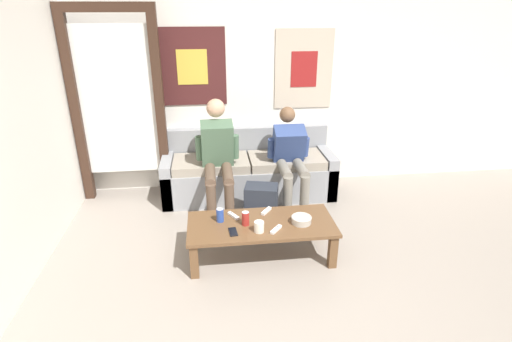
{
  "coord_description": "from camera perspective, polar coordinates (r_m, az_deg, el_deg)",
  "views": [
    {
      "loc": [
        -0.64,
        -1.81,
        2.13
      ],
      "look_at": [
        -0.21,
        1.7,
        0.64
      ],
      "focal_mm": 28.0,
      "sensor_mm": 36.0,
      "label": 1
    }
  ],
  "objects": [
    {
      "name": "coffee_table",
      "position": [
        3.57,
        0.76,
        -8.15
      ],
      "size": [
        1.3,
        0.58,
        0.34
      ],
      "color": "brown",
      "rests_on": "ground_plane"
    },
    {
      "name": "game_controller_far_center",
      "position": [
        3.43,
        2.88,
        -8.33
      ],
      "size": [
        0.12,
        0.13,
        0.03
      ],
      "color": "white",
      "rests_on": "coffee_table"
    },
    {
      "name": "ceramic_bowl",
      "position": [
        3.55,
        6.51,
        -6.87
      ],
      "size": [
        0.18,
        0.18,
        0.06
      ],
      "color": "#B7B2A8",
      "rests_on": "coffee_table"
    },
    {
      "name": "drink_can_blue",
      "position": [
        3.56,
        -5.16,
        -6.29
      ],
      "size": [
        0.07,
        0.07,
        0.12
      ],
      "color": "#28479E",
      "rests_on": "coffee_table"
    },
    {
      "name": "backpack",
      "position": [
        4.16,
        0.74,
        -4.91
      ],
      "size": [
        0.38,
        0.32,
        0.41
      ],
      "color": "#282D38",
      "rests_on": "ground_plane"
    },
    {
      "name": "couch",
      "position": [
        4.75,
        -1.1,
        -0.2
      ],
      "size": [
        1.99,
        0.69,
        0.76
      ],
      "color": "gray",
      "rests_on": "ground_plane"
    },
    {
      "name": "person_seated_adult",
      "position": [
        4.24,
        -5.47,
        2.26
      ],
      "size": [
        0.47,
        0.89,
        1.21
      ],
      "color": "brown",
      "rests_on": "ground_plane"
    },
    {
      "name": "wall_back",
      "position": [
        4.82,
        0.71,
        12.59
      ],
      "size": [
        10.0,
        0.07,
        2.55
      ],
      "color": "white",
      "rests_on": "ground_plane"
    },
    {
      "name": "game_controller_near_right",
      "position": [
        3.72,
        1.48,
        -5.72
      ],
      "size": [
        0.11,
        0.14,
        0.03
      ],
      "color": "white",
      "rests_on": "coffee_table"
    },
    {
      "name": "pillar_candle",
      "position": [
        3.4,
        0.44,
        -7.96
      ],
      "size": [
        0.08,
        0.08,
        0.11
      ],
      "color": "silver",
      "rests_on": "coffee_table"
    },
    {
      "name": "door_frame",
      "position": [
        4.69,
        -19.26,
        10.08
      ],
      "size": [
        1.0,
        0.1,
        2.15
      ],
      "color": "#382319",
      "rests_on": "ground_plane"
    },
    {
      "name": "game_controller_near_left",
      "position": [
        3.64,
        -3.25,
        -6.38
      ],
      "size": [
        0.1,
        0.14,
        0.03
      ],
      "color": "white",
      "rests_on": "coffee_table"
    },
    {
      "name": "person_seated_teen",
      "position": [
        4.37,
        4.95,
        2.1
      ],
      "size": [
        0.47,
        0.87,
        1.08
      ],
      "color": "gray",
      "rests_on": "ground_plane"
    },
    {
      "name": "drink_can_red",
      "position": [
        3.49,
        -1.51,
        -6.79
      ],
      "size": [
        0.07,
        0.07,
        0.12
      ],
      "color": "maroon",
      "rests_on": "coffee_table"
    },
    {
      "name": "cell_phone",
      "position": [
        3.42,
        -3.3,
        -8.66
      ],
      "size": [
        0.08,
        0.14,
        0.01
      ],
      "color": "black",
      "rests_on": "coffee_table"
    }
  ]
}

